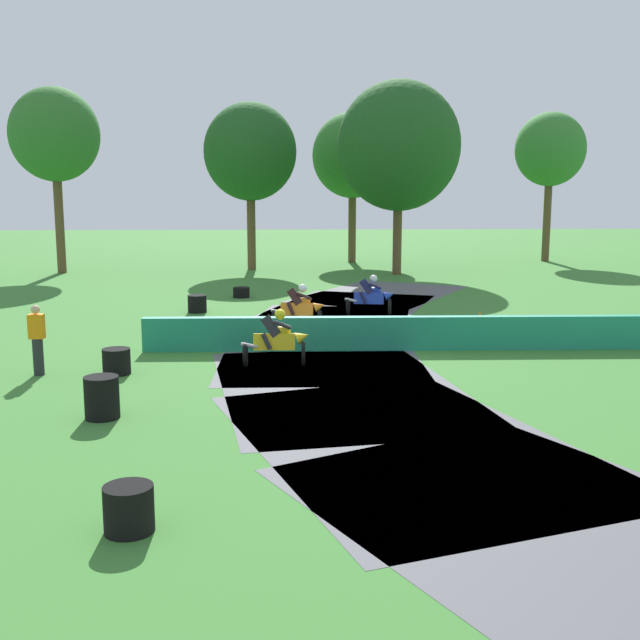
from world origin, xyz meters
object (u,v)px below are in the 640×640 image
(tire_stack_far, at_px, (117,361))
(traffic_cone, at_px, (480,317))
(track_marshal, at_px, (37,340))
(motorcycle_trailing_yellow, at_px, (277,339))
(tire_stack_mid_a, at_px, (197,304))
(motorcycle_chase_orange, at_px, (300,308))
(tire_stack_extra_b, at_px, (129,509))
(tire_stack_mid_b, at_px, (164,330))
(tire_stack_near, at_px, (241,292))
(motorcycle_lead_blue, at_px, (371,296))
(tire_stack_extra_a, at_px, (102,397))

(tire_stack_far, height_order, traffic_cone, tire_stack_far)
(track_marshal, bearing_deg, motorcycle_trailing_yellow, 7.34)
(tire_stack_mid_a, bearing_deg, motorcycle_chase_orange, -42.85)
(tire_stack_far, relative_size, tire_stack_extra_b, 1.01)
(tire_stack_mid_b, relative_size, tire_stack_far, 0.96)
(tire_stack_mid_b, relative_size, tire_stack_extra_b, 0.97)
(tire_stack_near, xyz_separation_m, tire_stack_mid_b, (-1.77, -8.14, 0.00))
(tire_stack_mid_b, distance_m, tire_stack_extra_b, 12.97)
(tire_stack_mid_a, bearing_deg, tire_stack_far, -95.42)
(tire_stack_mid_b, xyz_separation_m, traffic_cone, (9.65, 1.73, 0.02))
(traffic_cone, bearing_deg, motorcycle_lead_blue, 150.71)
(motorcycle_lead_blue, xyz_separation_m, track_marshal, (-8.56, -8.03, 0.16))
(traffic_cone, bearing_deg, track_marshal, -152.29)
(motorcycle_lead_blue, xyz_separation_m, tire_stack_mid_a, (-5.94, 0.95, -0.36))
(motorcycle_trailing_yellow, relative_size, tire_stack_far, 2.63)
(tire_stack_mid_b, height_order, tire_stack_extra_b, tire_stack_extra_b)
(motorcycle_chase_orange, height_order, tire_stack_extra_b, motorcycle_chase_orange)
(motorcycle_lead_blue, distance_m, track_marshal, 11.74)
(tire_stack_extra_a, xyz_separation_m, track_marshal, (-2.25, 3.48, 0.42))
(tire_stack_far, height_order, track_marshal, track_marshal)
(motorcycle_trailing_yellow, relative_size, tire_stack_near, 2.60)
(tire_stack_far, relative_size, tire_stack_extra_a, 0.80)
(motorcycle_chase_orange, bearing_deg, tire_stack_near, 107.60)
(tire_stack_mid_a, distance_m, tire_stack_extra_a, 12.47)
(tire_stack_mid_b, bearing_deg, tire_stack_far, -95.05)
(tire_stack_near, xyz_separation_m, track_marshal, (-3.94, -12.61, 0.62))
(tire_stack_mid_a, bearing_deg, traffic_cone, -16.81)
(motorcycle_chase_orange, distance_m, traffic_cone, 5.73)
(tire_stack_far, bearing_deg, motorcycle_lead_blue, 49.73)
(tire_stack_near, bearing_deg, tire_stack_extra_b, -90.59)
(motorcycle_trailing_yellow, xyz_separation_m, tire_stack_mid_a, (-2.86, 8.27, -0.36))
(tire_stack_extra_b, bearing_deg, track_marshal, 113.89)
(tire_stack_near, height_order, tire_stack_mid_b, same)
(motorcycle_chase_orange, distance_m, tire_stack_extra_a, 10.00)
(tire_stack_near, xyz_separation_m, traffic_cone, (7.88, -6.41, 0.02))
(motorcycle_trailing_yellow, bearing_deg, tire_stack_extra_b, -100.97)
(tire_stack_extra_a, distance_m, track_marshal, 4.17)
(track_marshal, bearing_deg, tire_stack_near, 72.67)
(tire_stack_extra_a, distance_m, tire_stack_extra_b, 5.13)
(tire_stack_mid_a, relative_size, tire_stack_extra_a, 0.81)
(tire_stack_mid_a, height_order, tire_stack_far, same)
(tire_stack_extra_a, height_order, track_marshal, track_marshal)
(motorcycle_lead_blue, distance_m, tire_stack_extra_a, 13.13)
(motorcycle_trailing_yellow, xyz_separation_m, tire_stack_mid_b, (-3.32, 3.77, -0.46))
(motorcycle_trailing_yellow, distance_m, track_marshal, 5.53)
(tire_stack_near, bearing_deg, motorcycle_trailing_yellow, -82.59)
(motorcycle_lead_blue, height_order, tire_stack_far, motorcycle_lead_blue)
(track_marshal, bearing_deg, tire_stack_mid_b, 64.19)
(motorcycle_lead_blue, relative_size, motorcycle_trailing_yellow, 1.02)
(traffic_cone, bearing_deg, tire_stack_far, -148.35)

